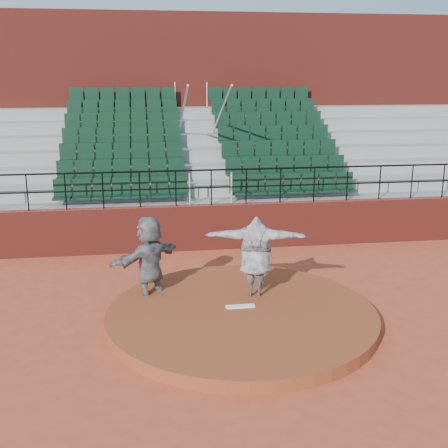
{
  "coord_description": "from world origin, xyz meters",
  "views": [
    {
      "loc": [
        -1.87,
        -10.42,
        4.92
      ],
      "look_at": [
        0.0,
        2.5,
        1.4
      ],
      "focal_mm": 45.0,
      "sensor_mm": 36.0,
      "label": 1
    }
  ],
  "objects": [
    {
      "name": "pitchers_mound",
      "position": [
        0.0,
        0.0,
        0.12
      ],
      "size": [
        5.5,
        5.5,
        0.25
      ],
      "primitive_type": "cylinder",
      "color": "brown",
      "rests_on": "ground"
    },
    {
      "name": "seating_deck",
      "position": [
        0.0,
        8.64,
        1.45
      ],
      "size": [
        24.0,
        5.97,
        4.63
      ],
      "color": "gray",
      "rests_on": "ground"
    },
    {
      "name": "pitcher",
      "position": [
        0.43,
        0.76,
        1.13
      ],
      "size": [
        2.25,
        1.04,
        1.77
      ],
      "primitive_type": "imported",
      "rotation": [
        0.0,
        0.0,
        2.93
      ],
      "color": "black",
      "rests_on": "pitchers_mound"
    },
    {
      "name": "wall_railing",
      "position": [
        0.0,
        5.0,
        2.03
      ],
      "size": [
        24.04,
        0.05,
        1.03
      ],
      "color": "black",
      "rests_on": "boundary_wall"
    },
    {
      "name": "fielder",
      "position": [
        -1.82,
        1.23,
        0.99
      ],
      "size": [
        1.78,
        1.63,
        1.98
      ],
      "primitive_type": "imported",
      "rotation": [
        0.0,
        0.0,
        3.84
      ],
      "color": "black",
      "rests_on": "ground"
    },
    {
      "name": "pitching_rubber",
      "position": [
        0.0,
        0.15,
        0.27
      ],
      "size": [
        0.6,
        0.15,
        0.03
      ],
      "primitive_type": "cube",
      "color": "white",
      "rests_on": "pitchers_mound"
    },
    {
      "name": "boundary_wall",
      "position": [
        0.0,
        5.0,
        0.65
      ],
      "size": [
        24.0,
        0.3,
        1.3
      ],
      "primitive_type": "cube",
      "color": "maroon",
      "rests_on": "ground"
    },
    {
      "name": "ground",
      "position": [
        0.0,
        0.0,
        0.0
      ],
      "size": [
        90.0,
        90.0,
        0.0
      ],
      "primitive_type": "plane",
      "color": "#AF4327",
      "rests_on": "ground"
    },
    {
      "name": "press_box_facade",
      "position": [
        0.0,
        12.6,
        3.55
      ],
      "size": [
        24.0,
        3.0,
        7.1
      ],
      "primitive_type": "cube",
      "color": "maroon",
      "rests_on": "ground"
    }
  ]
}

